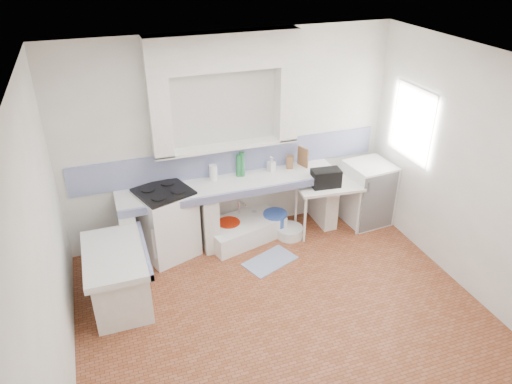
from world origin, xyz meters
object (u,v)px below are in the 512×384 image
object	(u,v)px
side_table	(327,208)
sink	(244,230)
fridge	(368,193)
stove	(167,223)

from	to	relation	value
side_table	sink	bearing A→B (deg)	176.02
fridge	sink	bearing A→B (deg)	170.81
sink	fridge	distance (m)	1.90
stove	sink	bearing A→B (deg)	-19.91
stove	side_table	size ratio (longest dim) A/B	1.03
side_table	stove	bearing A→B (deg)	-179.71
stove	fridge	xyz separation A→B (m)	(2.92, -0.16, 0.00)
side_table	fridge	distance (m)	0.69
side_table	fridge	size ratio (longest dim) A/B	0.97
stove	sink	size ratio (longest dim) A/B	0.85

